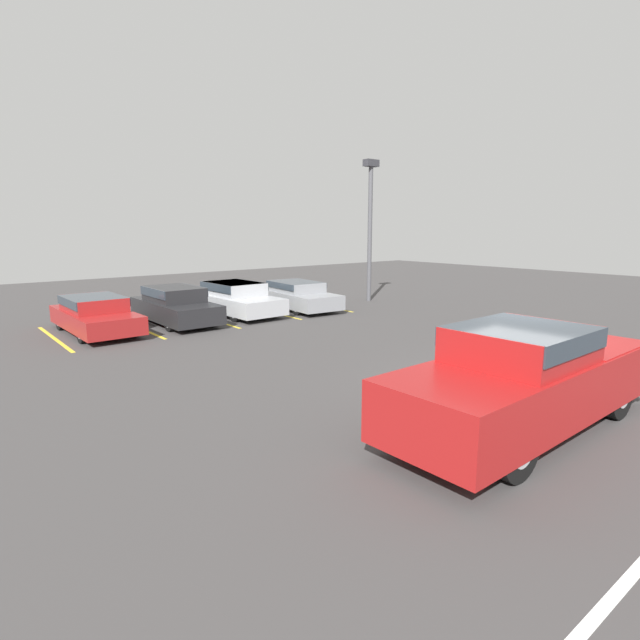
% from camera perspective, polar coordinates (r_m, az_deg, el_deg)
% --- Properties ---
extents(ground_plane, '(60.00, 60.00, 0.00)m').
position_cam_1_polar(ground_plane, '(10.93, 21.20, -8.10)').
color(ground_plane, '#423F3F').
extents(stall_stripe_a, '(0.12, 4.51, 0.01)m').
position_cam_1_polar(stall_stripe_a, '(17.33, -28.06, -1.88)').
color(stall_stripe_a, yellow).
rests_on(stall_stripe_a, ground_plane).
extents(stall_stripe_b, '(0.12, 4.51, 0.01)m').
position_cam_1_polar(stall_stripe_b, '(17.99, -19.94, -0.85)').
color(stall_stripe_b, yellow).
rests_on(stall_stripe_b, ground_plane).
extents(stall_stripe_c, '(0.12, 4.51, 0.01)m').
position_cam_1_polar(stall_stripe_c, '(18.98, -12.54, 0.11)').
color(stall_stripe_c, yellow).
rests_on(stall_stripe_c, ground_plane).
extents(stall_stripe_d, '(0.12, 4.51, 0.01)m').
position_cam_1_polar(stall_stripe_d, '(20.26, -5.97, 0.95)').
color(stall_stripe_d, yellow).
rests_on(stall_stripe_d, ground_plane).
extents(stall_stripe_e, '(0.12, 4.51, 0.01)m').
position_cam_1_polar(stall_stripe_e, '(21.78, -0.24, 1.68)').
color(stall_stripe_e, yellow).
rests_on(stall_stripe_e, ground_plane).
extents(pickup_truck, '(5.86, 1.99, 1.80)m').
position_cam_1_polar(pickup_truck, '(9.04, 22.60, -6.05)').
color(pickup_truck, '#A51919').
rests_on(pickup_truck, ground_plane).
extents(parked_sedan_a, '(1.81, 4.38, 1.18)m').
position_cam_1_polar(parked_sedan_a, '(17.59, -24.32, 0.68)').
color(parked_sedan_a, maroon).
rests_on(parked_sedan_a, ground_plane).
extents(parked_sedan_b, '(1.71, 4.24, 1.29)m').
position_cam_1_polar(parked_sedan_b, '(18.39, -16.22, 1.75)').
color(parked_sedan_b, '#232326').
rests_on(parked_sedan_b, ground_plane).
extents(parked_sedan_c, '(1.95, 4.54, 1.27)m').
position_cam_1_polar(parked_sedan_c, '(19.70, -9.70, 2.56)').
color(parked_sedan_c, '#B7BABF').
rests_on(parked_sedan_c, ground_plane).
extents(parked_sedan_d, '(2.13, 4.52, 1.14)m').
position_cam_1_polar(parked_sedan_d, '(20.81, -2.68, 2.95)').
color(parked_sedan_d, gray).
rests_on(parked_sedan_d, ground_plane).
extents(light_post, '(0.70, 0.36, 6.31)m').
position_cam_1_polar(light_post, '(23.05, 5.75, 11.53)').
color(light_post, '#515156').
rests_on(light_post, ground_plane).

